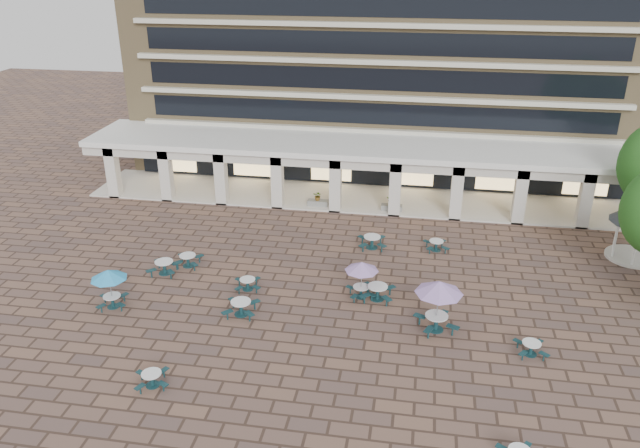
# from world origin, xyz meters

# --- Properties ---
(ground) EXTENTS (120.00, 120.00, 0.00)m
(ground) POSITION_xyz_m (0.00, 0.00, 0.00)
(ground) COLOR brown
(ground) RESTS_ON ground
(apartment_building) EXTENTS (40.00, 15.50, 25.20)m
(apartment_building) POSITION_xyz_m (0.00, 25.47, 12.60)
(apartment_building) COLOR #947C54
(apartment_building) RESTS_ON ground
(retail_arcade) EXTENTS (42.00, 6.60, 4.40)m
(retail_arcade) POSITION_xyz_m (0.00, 14.80, 3.00)
(retail_arcade) COLOR white
(retail_arcade) RESTS_ON ground
(picnic_table_0) EXTENTS (1.82, 1.82, 0.79)m
(picnic_table_0) POSITION_xyz_m (-4.91, -2.12, 0.47)
(picnic_table_0) COLOR #14353C
(picnic_table_0) RESTS_ON ground
(picnic_table_1) EXTENTS (1.78, 1.78, 0.66)m
(picnic_table_1) POSITION_xyz_m (-7.12, -8.29, 0.39)
(picnic_table_1) COLOR #14353C
(picnic_table_1) RESTS_ON ground
(picnic_table_4) EXTENTS (1.91, 1.91, 2.20)m
(picnic_table_4) POSITION_xyz_m (-11.82, -2.54, 1.87)
(picnic_table_4) COLOR #14353C
(picnic_table_4) RESTS_ON ground
(picnic_table_5) EXTENTS (1.82, 1.82, 0.79)m
(picnic_table_5) POSITION_xyz_m (-10.56, 1.42, 0.47)
(picnic_table_5) COLOR #14353C
(picnic_table_5) RESTS_ON ground
(picnic_table_6) EXTENTS (1.85, 1.85, 2.13)m
(picnic_table_6) POSITION_xyz_m (1.02, 0.65, 1.81)
(picnic_table_6) COLOR #14353C
(picnic_table_6) RESTS_ON ground
(picnic_table_7) EXTENTS (1.59, 1.59, 0.66)m
(picnic_table_7) POSITION_xyz_m (9.42, -3.20, 0.39)
(picnic_table_7) COLOR #14353C
(picnic_table_7) RESTS_ON ground
(picnic_table_8) EXTENTS (1.70, 1.70, 0.65)m
(picnic_table_8) POSITION_xyz_m (-5.28, 0.44, 0.39)
(picnic_table_8) COLOR #14353C
(picnic_table_8) RESTS_ON ground
(picnic_table_9) EXTENTS (1.94, 1.94, 0.82)m
(picnic_table_9) POSITION_xyz_m (1.92, 0.59, 0.49)
(picnic_table_9) COLOR #14353C
(picnic_table_9) RESTS_ON ground
(picnic_table_10) EXTENTS (1.97, 1.97, 0.80)m
(picnic_table_10) POSITION_xyz_m (1.06, 6.79, 0.48)
(picnic_table_10) COLOR #14353C
(picnic_table_10) RESTS_ON ground
(picnic_table_11) EXTENTS (2.37, 2.37, 2.74)m
(picnic_table_11) POSITION_xyz_m (5.04, -1.87, 2.33)
(picnic_table_11) COLOR #14353C
(picnic_table_11) RESTS_ON ground
(picnic_table_12) EXTENTS (1.71, 1.71, 0.73)m
(picnic_table_12) POSITION_xyz_m (-9.54, 2.52, 0.44)
(picnic_table_12) COLOR #14353C
(picnic_table_12) RESTS_ON ground
(picnic_table_13) EXTENTS (1.68, 1.68, 0.67)m
(picnic_table_13) POSITION_xyz_m (5.06, 7.11, 0.40)
(picnic_table_13) COLOR #14353C
(picnic_table_13) RESTS_ON ground
(gazebo) EXTENTS (3.54, 3.54, 3.30)m
(gazebo) POSITION_xyz_m (16.92, 8.07, 2.49)
(gazebo) COLOR beige
(gazebo) RESTS_ON ground
(planter_left) EXTENTS (1.50, 0.66, 1.21)m
(planter_left) POSITION_xyz_m (-3.46, 12.90, 0.47)
(planter_left) COLOR gray
(planter_left) RESTS_ON ground
(planter_right) EXTENTS (1.50, 0.76, 1.29)m
(planter_right) POSITION_xyz_m (1.91, 12.90, 0.53)
(planter_right) COLOR gray
(planter_right) RESTS_ON ground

